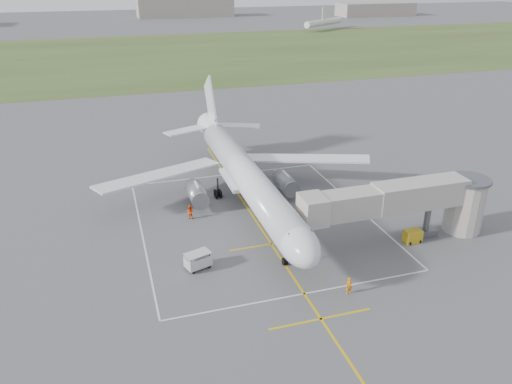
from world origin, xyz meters
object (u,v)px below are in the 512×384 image
object	(u,v)px
jet_bridge	(413,202)
ramp_worker_nose	(349,286)
airliner	(245,175)
gpu_unit	(413,236)
baggage_cart	(198,260)
ramp_worker_wing	(190,212)

from	to	relation	value
jet_bridge	ramp_worker_nose	xyz separation A→B (m)	(-11.57, -7.75, -3.84)
airliner	gpu_unit	size ratio (longest dim) A/B	23.40
ramp_worker_nose	gpu_unit	bearing A→B (deg)	29.63
jet_bridge	baggage_cart	distance (m)	25.03
baggage_cart	airliner	bearing A→B (deg)	37.76
airliner	ramp_worker_nose	bearing A→B (deg)	-79.32
airliner	baggage_cart	bearing A→B (deg)	-124.24
airliner	baggage_cart	world-z (taller)	airliner
baggage_cart	ramp_worker_wing	bearing A→B (deg)	65.83
baggage_cart	ramp_worker_wing	distance (m)	11.71
airliner	gpu_unit	world-z (taller)	airliner
airliner	ramp_worker_nose	distance (m)	22.66
jet_bridge	baggage_cart	xyz separation A→B (m)	(-24.71, 1.04, -3.81)
ramp_worker_wing	airliner	bearing A→B (deg)	-142.58
gpu_unit	baggage_cart	distance (m)	24.84
jet_bridge	ramp_worker_nose	world-z (taller)	jet_bridge
baggage_cart	ramp_worker_nose	bearing A→B (deg)	-51.77
ramp_worker_wing	ramp_worker_nose	bearing A→B (deg)	146.16
ramp_worker_wing	gpu_unit	bearing A→B (deg)	176.18
ramp_worker_nose	airliner	bearing A→B (deg)	99.38
gpu_unit	baggage_cart	bearing A→B (deg)	173.81
baggage_cart	ramp_worker_nose	size ratio (longest dim) A/B	1.65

